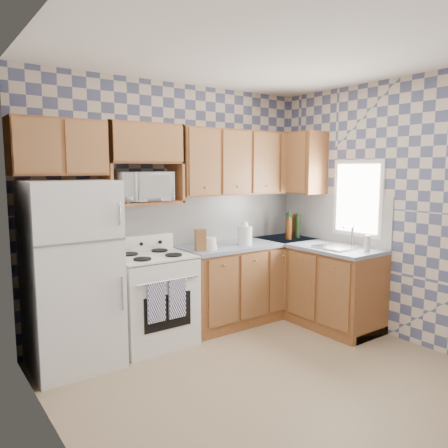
# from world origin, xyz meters

# --- Properties ---
(floor) EXTENTS (3.40, 3.40, 0.00)m
(floor) POSITION_xyz_m (0.00, 0.00, 0.00)
(floor) COLOR #91765B
(floor) RESTS_ON ground
(back_wall) EXTENTS (3.40, 0.02, 2.70)m
(back_wall) POSITION_xyz_m (0.00, 1.60, 1.35)
(back_wall) COLOR #4F5579
(back_wall) RESTS_ON ground
(right_wall) EXTENTS (0.02, 3.20, 2.70)m
(right_wall) POSITION_xyz_m (1.70, 0.00, 1.35)
(right_wall) COLOR #4F5579
(right_wall) RESTS_ON ground
(backsplash_back) EXTENTS (2.60, 0.02, 0.56)m
(backsplash_back) POSITION_xyz_m (0.40, 1.59, 1.20)
(backsplash_back) COLOR white
(backsplash_back) RESTS_ON back_wall
(backsplash_right) EXTENTS (0.02, 1.60, 0.56)m
(backsplash_right) POSITION_xyz_m (1.69, 0.80, 1.20)
(backsplash_right) COLOR white
(backsplash_right) RESTS_ON right_wall
(refrigerator) EXTENTS (0.75, 0.70, 1.68)m
(refrigerator) POSITION_xyz_m (-1.27, 1.25, 0.84)
(refrigerator) COLOR white
(refrigerator) RESTS_ON floor
(stove_body) EXTENTS (0.76, 0.65, 0.90)m
(stove_body) POSITION_xyz_m (-0.47, 1.28, 0.45)
(stove_body) COLOR white
(stove_body) RESTS_ON floor
(cooktop) EXTENTS (0.76, 0.65, 0.02)m
(cooktop) POSITION_xyz_m (-0.47, 1.28, 0.91)
(cooktop) COLOR silver
(cooktop) RESTS_ON stove_body
(backguard) EXTENTS (0.76, 0.08, 0.17)m
(backguard) POSITION_xyz_m (-0.47, 1.55, 1.00)
(backguard) COLOR white
(backguard) RESTS_ON cooktop
(dish_towel_left) EXTENTS (0.18, 0.02, 0.38)m
(dish_towel_left) POSITION_xyz_m (-0.60, 0.93, 0.54)
(dish_towel_left) COLOR navy
(dish_towel_left) RESTS_ON stove_body
(dish_towel_right) EXTENTS (0.18, 0.02, 0.38)m
(dish_towel_right) POSITION_xyz_m (-0.38, 0.93, 0.54)
(dish_towel_right) COLOR navy
(dish_towel_right) RESTS_ON stove_body
(base_cabinets_back) EXTENTS (1.75, 0.60, 0.88)m
(base_cabinets_back) POSITION_xyz_m (0.82, 1.30, 0.44)
(base_cabinets_back) COLOR brown
(base_cabinets_back) RESTS_ON floor
(base_cabinets_right) EXTENTS (0.60, 1.60, 0.88)m
(base_cabinets_right) POSITION_xyz_m (1.40, 0.80, 0.44)
(base_cabinets_right) COLOR brown
(base_cabinets_right) RESTS_ON floor
(countertop_back) EXTENTS (1.77, 0.63, 0.04)m
(countertop_back) POSITION_xyz_m (0.82, 1.30, 0.90)
(countertop_back) COLOR slate
(countertop_back) RESTS_ON base_cabinets_back
(countertop_right) EXTENTS (0.63, 1.60, 0.04)m
(countertop_right) POSITION_xyz_m (1.40, 0.80, 0.90)
(countertop_right) COLOR slate
(countertop_right) RESTS_ON base_cabinets_right
(upper_cabinets_back) EXTENTS (1.75, 0.33, 0.74)m
(upper_cabinets_back) POSITION_xyz_m (0.82, 1.44, 1.85)
(upper_cabinets_back) COLOR brown
(upper_cabinets_back) RESTS_ON back_wall
(upper_cabinets_fridge) EXTENTS (0.82, 0.33, 0.50)m
(upper_cabinets_fridge) POSITION_xyz_m (-1.29, 1.44, 1.97)
(upper_cabinets_fridge) COLOR brown
(upper_cabinets_fridge) RESTS_ON back_wall
(upper_cabinets_right) EXTENTS (0.33, 0.70, 0.74)m
(upper_cabinets_right) POSITION_xyz_m (1.53, 1.25, 1.85)
(upper_cabinets_right) COLOR brown
(upper_cabinets_right) RESTS_ON right_wall
(microwave_shelf) EXTENTS (0.80, 0.33, 0.03)m
(microwave_shelf) POSITION_xyz_m (-0.47, 1.44, 1.44)
(microwave_shelf) COLOR brown
(microwave_shelf) RESTS_ON back_wall
(microwave) EXTENTS (0.55, 0.38, 0.30)m
(microwave) POSITION_xyz_m (-0.47, 1.43, 1.60)
(microwave) COLOR white
(microwave) RESTS_ON microwave_shelf
(sink) EXTENTS (0.48, 0.40, 0.03)m
(sink) POSITION_xyz_m (1.40, 0.45, 0.93)
(sink) COLOR #B7B7BC
(sink) RESTS_ON countertop_right
(window) EXTENTS (0.02, 0.66, 0.86)m
(window) POSITION_xyz_m (1.69, 0.45, 1.45)
(window) COLOR silver
(window) RESTS_ON right_wall
(bottle_0) EXTENTS (0.07, 0.07, 0.31)m
(bottle_0) POSITION_xyz_m (1.41, 1.26, 1.08)
(bottle_0) COLOR black
(bottle_0) RESTS_ON countertop_back
(bottle_1) EXTENTS (0.07, 0.07, 0.29)m
(bottle_1) POSITION_xyz_m (1.51, 1.20, 1.07)
(bottle_1) COLOR black
(bottle_1) RESTS_ON countertop_back
(bottle_2) EXTENTS (0.07, 0.07, 0.27)m
(bottle_2) POSITION_xyz_m (1.56, 1.30, 1.06)
(bottle_2) COLOR #4E250B
(bottle_2) RESTS_ON countertop_back
(bottle_3) EXTENTS (0.07, 0.07, 0.25)m
(bottle_3) POSITION_xyz_m (1.34, 1.18, 1.04)
(bottle_3) COLOR #4E250B
(bottle_3) RESTS_ON countertop_back
(knife_block) EXTENTS (0.13, 0.13, 0.23)m
(knife_block) POSITION_xyz_m (0.06, 1.19, 1.03)
(knife_block) COLOR brown
(knife_block) RESTS_ON countertop_back
(electric_kettle) EXTENTS (0.17, 0.17, 0.21)m
(electric_kettle) POSITION_xyz_m (0.66, 1.19, 1.03)
(electric_kettle) COLOR white
(electric_kettle) RESTS_ON countertop_back
(food_containers) EXTENTS (0.19, 0.19, 0.13)m
(food_containers) POSITION_xyz_m (0.17, 1.20, 0.98)
(food_containers) COLOR beige
(food_containers) RESTS_ON countertop_back
(soap_bottle) EXTENTS (0.06, 0.06, 0.17)m
(soap_bottle) POSITION_xyz_m (1.45, 0.12, 1.01)
(soap_bottle) COLOR beige
(soap_bottle) RESTS_ON countertop_right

